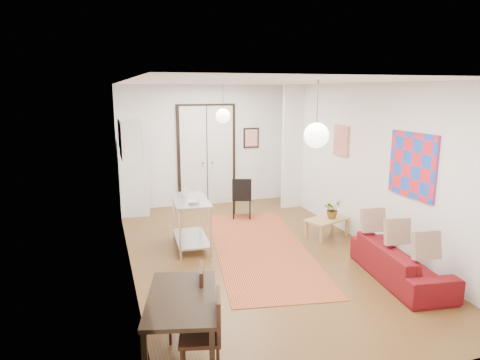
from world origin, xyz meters
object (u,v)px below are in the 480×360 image
object	(u,v)px
dining_chair_near	(184,294)
dining_chair_far	(198,325)
dining_table	(182,303)
black_side_chair	(241,193)
coffee_table	(327,221)
fridge	(135,176)
sofa	(400,262)
kitchen_counter	(191,217)

from	to	relation	value
dining_chair_near	dining_chair_far	world-z (taller)	same
dining_table	dining_chair_near	distance (m)	0.46
dining_table	dining_chair_near	xyz separation A→B (m)	(0.11, 0.43, -0.12)
black_side_chair	coffee_table	bearing A→B (deg)	141.56
dining_table	fridge	bearing A→B (deg)	90.00
sofa	kitchen_counter	bearing A→B (deg)	57.71
sofa	dining_chair_near	distance (m)	3.35
coffee_table	dining_table	size ratio (longest dim) A/B	0.69
kitchen_counter	dining_chair_far	bearing A→B (deg)	-96.62
dining_chair_near	black_side_chair	xyz separation A→B (m)	(2.09, 4.23, 0.04)
coffee_table	dining_chair_far	size ratio (longest dim) A/B	1.11
fridge	dining_chair_far	world-z (taller)	fridge
dining_table	sofa	bearing A→B (deg)	13.70
sofa	dining_chair_far	xyz separation A→B (m)	(-3.32, -1.10, 0.21)
dining_table	dining_chair_near	bearing A→B (deg)	75.76
kitchen_counter	dining_chair_near	distance (m)	2.75
dining_chair_near	black_side_chair	world-z (taller)	black_side_chair
coffee_table	dining_chair_far	world-z (taller)	dining_chair_far
dining_chair_near	dining_chair_far	distance (m)	0.70
kitchen_counter	dining_chair_near	xyz separation A→B (m)	(-0.64, -2.67, -0.09)
coffee_table	dining_table	world-z (taller)	dining_table
coffee_table	black_side_chair	distance (m)	2.16
sofa	coffee_table	size ratio (longest dim) A/B	1.98
fridge	dining_chair_near	distance (m)	5.20
dining_chair_near	sofa	bearing A→B (deg)	111.05
sofa	dining_table	size ratio (longest dim) A/B	1.37
kitchen_counter	dining_chair_far	distance (m)	3.43
fridge	dining_chair_near	bearing A→B (deg)	-80.79
coffee_table	dining_chair_near	distance (m)	4.02
sofa	kitchen_counter	xyz separation A→B (m)	(-2.68, 2.27, 0.31)
sofa	dining_chair_near	size ratio (longest dim) A/B	2.20
black_side_chair	dining_chair_near	bearing A→B (deg)	83.39
sofa	kitchen_counter	world-z (taller)	kitchen_counter
coffee_table	dining_chair_far	xyz separation A→B (m)	(-3.22, -3.10, 0.17)
coffee_table	fridge	world-z (taller)	fridge
dining_chair_near	coffee_table	bearing A→B (deg)	140.82
fridge	dining_chair_near	size ratio (longest dim) A/B	2.04
dining_table	dining_chair_far	world-z (taller)	dining_chair_far
kitchen_counter	fridge	bearing A→B (deg)	110.66
coffee_table	kitchen_counter	xyz separation A→B (m)	(-2.58, 0.27, 0.26)
coffee_table	kitchen_counter	distance (m)	2.61
kitchen_counter	black_side_chair	distance (m)	2.12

